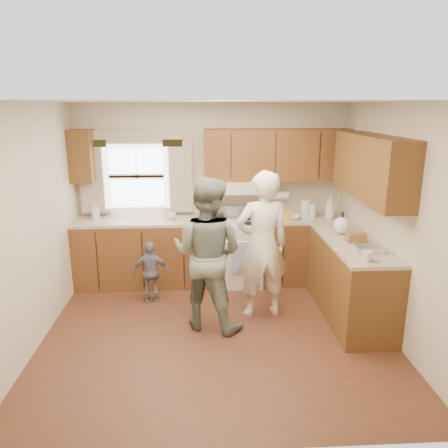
{
  "coord_description": "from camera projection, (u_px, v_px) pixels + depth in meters",
  "views": [
    {
      "loc": [
        -0.17,
        -4.4,
        2.48
      ],
      "look_at": [
        0.1,
        0.4,
        1.15
      ],
      "focal_mm": 35.0,
      "sensor_mm": 36.0,
      "label": 1
    }
  ],
  "objects": [
    {
      "name": "room",
      "position": [
        217.0,
        225.0,
        4.57
      ],
      "size": [
        3.8,
        3.8,
        3.8
      ],
      "color": "#502919",
      "rests_on": "ground"
    },
    {
      "name": "kitchen_fixtures",
      "position": [
        260.0,
        233.0,
        5.75
      ],
      "size": [
        3.8,
        2.25,
        2.15
      ],
      "color": "#4D2510",
      "rests_on": "ground"
    },
    {
      "name": "stove",
      "position": [
        234.0,
        251.0,
        6.18
      ],
      "size": [
        0.76,
        0.67,
        1.07
      ],
      "color": "silver",
      "rests_on": "ground"
    },
    {
      "name": "woman_left",
      "position": [
        262.0,
        246.0,
        5.08
      ],
      "size": [
        0.71,
        0.53,
        1.76
      ],
      "primitive_type": "imported",
      "rotation": [
        0.0,
        0.0,
        3.32
      ],
      "color": "white",
      "rests_on": "ground"
    },
    {
      "name": "woman_right",
      "position": [
        207.0,
        254.0,
        4.84
      ],
      "size": [
        1.04,
        0.94,
        1.73
      ],
      "primitive_type": "imported",
      "rotation": [
        0.0,
        0.0,
        2.72
      ],
      "color": "#253A2C",
      "rests_on": "ground"
    },
    {
      "name": "child",
      "position": [
        151.0,
        272.0,
        5.57
      ],
      "size": [
        0.48,
        0.22,
        0.8
      ],
      "primitive_type": "imported",
      "rotation": [
        0.0,
        0.0,
        3.19
      ],
      "color": "slate",
      "rests_on": "ground"
    }
  ]
}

